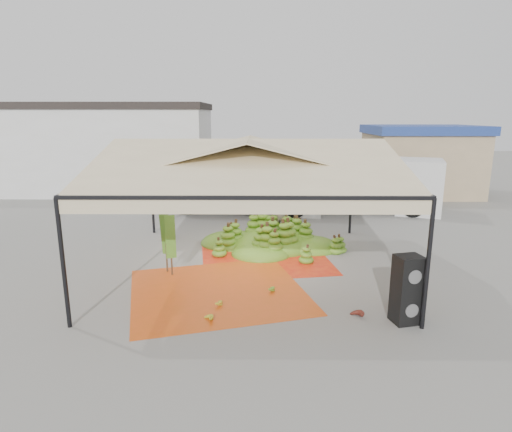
{
  "coord_description": "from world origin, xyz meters",
  "views": [
    {
      "loc": [
        0.31,
        -12.85,
        4.7
      ],
      "look_at": [
        0.2,
        1.5,
        1.3
      ],
      "focal_mm": 30.0,
      "sensor_mm": 36.0,
      "label": 1
    }
  ],
  "objects_px": {
    "vendor": "(281,214)",
    "banana_heap": "(272,231)",
    "truck_left": "(253,181)",
    "speaker_stack": "(407,290)",
    "truck_right": "(367,178)"
  },
  "relations": [
    {
      "from": "vendor",
      "to": "truck_left",
      "type": "bearing_deg",
      "value": -61.17
    },
    {
      "from": "vendor",
      "to": "truck_left",
      "type": "relative_size",
      "value": 0.24
    },
    {
      "from": "vendor",
      "to": "speaker_stack",
      "type": "bearing_deg",
      "value": 123.59
    },
    {
      "from": "truck_left",
      "to": "truck_right",
      "type": "xyz_separation_m",
      "value": [
        5.78,
        0.6,
        0.07
      ]
    },
    {
      "from": "banana_heap",
      "to": "truck_right",
      "type": "bearing_deg",
      "value": 52.11
    },
    {
      "from": "truck_right",
      "to": "vendor",
      "type": "bearing_deg",
      "value": -114.06
    },
    {
      "from": "speaker_stack",
      "to": "vendor",
      "type": "xyz_separation_m",
      "value": [
        -2.55,
        7.27,
        0.1
      ]
    },
    {
      "from": "truck_left",
      "to": "banana_heap",
      "type": "bearing_deg",
      "value": -75.39
    },
    {
      "from": "truck_right",
      "to": "banana_heap",
      "type": "bearing_deg",
      "value": -109.52
    },
    {
      "from": "vendor",
      "to": "truck_left",
      "type": "height_order",
      "value": "truck_left"
    },
    {
      "from": "vendor",
      "to": "banana_heap",
      "type": "bearing_deg",
      "value": 88.87
    },
    {
      "from": "truck_right",
      "to": "speaker_stack",
      "type": "bearing_deg",
      "value": -81.21
    },
    {
      "from": "banana_heap",
      "to": "truck_right",
      "type": "height_order",
      "value": "truck_right"
    },
    {
      "from": "truck_left",
      "to": "truck_right",
      "type": "distance_m",
      "value": 5.82
    },
    {
      "from": "truck_left",
      "to": "vendor",
      "type": "bearing_deg",
      "value": -68.47
    }
  ]
}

